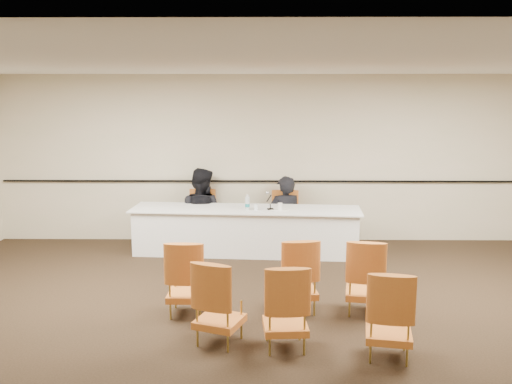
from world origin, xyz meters
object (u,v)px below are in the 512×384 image
panel_table (246,231)px  water_bottle (247,202)px  aud_chair_front_left (187,277)px  aud_chair_front_right (365,276)px  panelist_second (201,217)px  aud_chair_back_left (219,301)px  panelist_second_chair (201,217)px  aud_chair_back_mid (285,306)px  panelist_main_chair (285,219)px  drinking_glass (256,207)px  microphone (270,201)px  aud_chair_back_right (389,313)px  coffee_cup (280,207)px  aud_chair_front_mid (297,274)px  panelist_main (285,223)px

panel_table → water_bottle: size_ratio=15.13×
aud_chair_front_left → aud_chair_front_right: size_ratio=1.00×
panel_table → water_bottle: 0.52m
panelist_second → aud_chair_front_left: size_ratio=1.88×
panel_table → aud_chair_back_left: bearing=-89.0°
panelist_second_chair → aud_chair_back_mid: size_ratio=1.00×
panelist_second → aud_chair_front_right: bearing=149.4°
water_bottle → panelist_main_chair: bearing=43.2°
panelist_second_chair → drinking_glass: 1.30m
panel_table → aud_chair_front_right: size_ratio=4.03×
panelist_main_chair → microphone: (-0.26, -0.60, 0.44)m
water_bottle → aud_chair_back_left: 3.43m
panelist_second → aud_chair_back_right: panelist_second is taller
panel_table → coffee_cup: (0.57, -0.15, 0.45)m
panelist_main_chair → aud_chair_back_right: (0.91, -4.33, 0.00)m
panelist_second_chair → aud_chair_front_left: same height
aud_chair_front_right → aud_chair_back_mid: 1.43m
microphone → water_bottle: size_ratio=1.14×
coffee_cup → aud_chair_front_mid: size_ratio=0.13×
panelist_main_chair → aud_chair_back_left: size_ratio=1.00×
panelist_main_chair → drinking_glass: size_ratio=9.50×
coffee_cup → aud_chair_front_mid: (0.15, -2.42, -0.35)m
water_bottle → aud_chair_front_mid: water_bottle is taller
coffee_cup → aud_chair_back_left: bearing=-102.7°
panelist_main → drinking_glass: bearing=38.9°
drinking_glass → aud_chair_front_right: (1.37, -2.48, -0.34)m
panelist_main → panelist_second_chair: panelist_main is taller
panelist_main_chair → drinking_glass: 0.89m
microphone → water_bottle: bearing=162.8°
water_bottle → panelist_second: bearing=140.1°
panelist_second_chair → coffee_cup: 1.63m
aud_chair_front_right → aud_chair_back_left: (-1.73, -0.88, 0.00)m
drinking_glass → aud_chair_front_right: 2.86m
panelist_main_chair → aud_chair_front_left: size_ratio=1.00×
drinking_glass → aud_chair_front_left: (-0.82, -2.55, -0.34)m
panelist_main → aud_chair_front_mid: bearing=77.3°
aud_chair_front_mid → aud_chair_front_right: bearing=-10.3°
aud_chair_back_left → aud_chair_back_right: size_ratio=1.00×
panelist_main_chair → water_bottle: water_bottle is taller
panel_table → aud_chair_front_left: size_ratio=4.03×
coffee_cup → panelist_second: bearing=150.9°
aud_chair_front_mid → aud_chair_back_right: 1.51m
panelist_main_chair → coffee_cup: (-0.11, -0.67, 0.35)m
aud_chair_front_right → aud_chair_back_mid: (-1.02, -1.00, 0.00)m
panelist_second → aud_chair_back_left: bearing=122.0°
water_bottle → drinking_glass: bearing=-17.0°
drinking_glass → aud_chair_front_left: bearing=-107.8°
panelist_second → aud_chair_back_mid: panelist_second is taller
panel_table → panelist_main: bearing=41.7°
panelist_main_chair → aud_chair_back_mid: (-0.15, -4.13, 0.00)m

